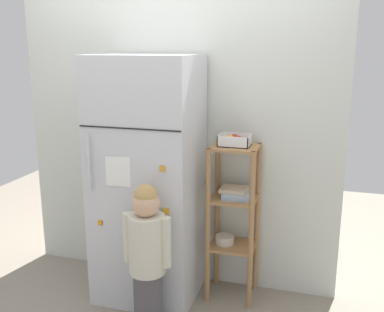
{
  "coord_description": "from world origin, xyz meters",
  "views": [
    {
      "loc": [
        1.09,
        -2.84,
        1.83
      ],
      "look_at": [
        0.23,
        0.02,
        1.09
      ],
      "focal_mm": 42.04,
      "sensor_mm": 36.0,
      "label": 1
    }
  ],
  "objects_px": {
    "pantry_shelf_unit": "(233,211)",
    "fruit_bin": "(234,141)",
    "refrigerator": "(148,181)",
    "child_standing": "(147,244)"
  },
  "relations": [
    {
      "from": "pantry_shelf_unit",
      "to": "fruit_bin",
      "type": "bearing_deg",
      "value": 114.33
    },
    {
      "from": "refrigerator",
      "to": "fruit_bin",
      "type": "bearing_deg",
      "value": 14.12
    },
    {
      "from": "child_standing",
      "to": "pantry_shelf_unit",
      "type": "xyz_separation_m",
      "value": [
        0.44,
        0.56,
        0.06
      ]
    },
    {
      "from": "fruit_bin",
      "to": "child_standing",
      "type": "bearing_deg",
      "value": -127.25
    },
    {
      "from": "refrigerator",
      "to": "child_standing",
      "type": "height_order",
      "value": "refrigerator"
    },
    {
      "from": "pantry_shelf_unit",
      "to": "refrigerator",
      "type": "bearing_deg",
      "value": -166.89
    },
    {
      "from": "refrigerator",
      "to": "pantry_shelf_unit",
      "type": "bearing_deg",
      "value": 13.11
    },
    {
      "from": "refrigerator",
      "to": "fruit_bin",
      "type": "xyz_separation_m",
      "value": [
        0.59,
        0.15,
        0.3
      ]
    },
    {
      "from": "refrigerator",
      "to": "pantry_shelf_unit",
      "type": "distance_m",
      "value": 0.65
    },
    {
      "from": "child_standing",
      "to": "pantry_shelf_unit",
      "type": "distance_m",
      "value": 0.71
    }
  ]
}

